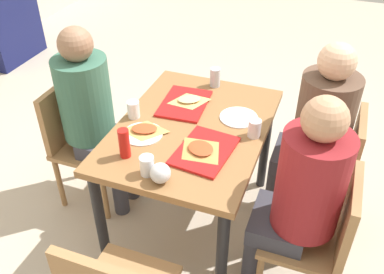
{
  "coord_description": "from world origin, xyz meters",
  "views": [
    {
      "loc": [
        -1.83,
        -0.68,
        2.12
      ],
      "look_at": [
        0.0,
        0.0,
        0.69
      ],
      "focal_mm": 39.71,
      "sensor_mm": 36.0,
      "label": 1
    }
  ],
  "objects": [
    {
      "name": "person_far_side",
      "position": [
        -0.0,
        0.65,
        0.73
      ],
      "size": [
        0.32,
        0.42,
        1.25
      ],
      "color": "#383842",
      "rests_on": "ground_plane"
    },
    {
      "name": "person_in_brown_jacket",
      "position": [
        0.28,
        -0.65,
        0.73
      ],
      "size": [
        0.32,
        0.42,
        1.25
      ],
      "color": "#383842",
      "rests_on": "ground_plane"
    },
    {
      "name": "soda_can",
      "position": [
        0.48,
        0.02,
        0.82
      ],
      "size": [
        0.07,
        0.07,
        0.12
      ],
      "primitive_type": "cylinder",
      "color": "#B7BCC6",
      "rests_on": "main_table"
    },
    {
      "name": "plastic_cup_b",
      "position": [
        0.03,
        -0.35,
        0.81
      ],
      "size": [
        0.07,
        0.07,
        0.1
      ],
      "primitive_type": "cylinder",
      "color": "white",
      "rests_on": "main_table"
    },
    {
      "name": "person_in_red",
      "position": [
        -0.28,
        -0.65,
        0.73
      ],
      "size": [
        0.32,
        0.42,
        1.25
      ],
      "color": "#383842",
      "rests_on": "ground_plane"
    },
    {
      "name": "chair_near_left",
      "position": [
        -0.28,
        -0.79,
        0.49
      ],
      "size": [
        0.4,
        0.4,
        0.84
      ],
      "color": "#9E7247",
      "rests_on": "ground_plane"
    },
    {
      "name": "tray_red_near",
      "position": [
        -0.2,
        -0.14,
        0.77
      ],
      "size": [
        0.38,
        0.3,
        0.02
      ],
      "primitive_type": "cube",
      "rotation": [
        0.0,
        0.0,
        -0.1
      ],
      "color": "red",
      "rests_on": "main_table"
    },
    {
      "name": "ground_plane",
      "position": [
        0.0,
        0.0,
        -0.01
      ],
      "size": [
        10.0,
        10.0,
        0.02
      ],
      "primitive_type": "cube",
      "color": "#B7A893"
    },
    {
      "name": "foil_bundle",
      "position": [
        -0.48,
        -0.02,
        0.81
      ],
      "size": [
        0.1,
        0.1,
        0.1
      ],
      "primitive_type": "sphere",
      "color": "silver",
      "rests_on": "main_table"
    },
    {
      "name": "pizza_slice_b",
      "position": [
        0.22,
        0.1,
        0.79
      ],
      "size": [
        0.22,
        0.24,
        0.02
      ],
      "color": "#DBAD60",
      "rests_on": "tray_red_far"
    },
    {
      "name": "chair_near_right",
      "position": [
        0.28,
        -0.79,
        0.49
      ],
      "size": [
        0.4,
        0.4,
        0.84
      ],
      "color": "#9E7247",
      "rests_on": "ground_plane"
    },
    {
      "name": "pizza_slice_a",
      "position": [
        -0.21,
        -0.13,
        0.79
      ],
      "size": [
        0.25,
        0.26,
        0.02
      ],
      "color": "#C68C47",
      "rests_on": "tray_red_near"
    },
    {
      "name": "condiment_bottle",
      "position": [
        -0.37,
        0.22,
        0.84
      ],
      "size": [
        0.06,
        0.06,
        0.16
      ],
      "primitive_type": "cylinder",
      "color": "red",
      "rests_on": "main_table"
    },
    {
      "name": "paper_plate_center",
      "position": [
        -0.17,
        0.22,
        0.77
      ],
      "size": [
        0.22,
        0.22,
        0.01
      ],
      "primitive_type": "cylinder",
      "color": "white",
      "rests_on": "main_table"
    },
    {
      "name": "plastic_cup_c",
      "position": [
        -0.45,
        0.06,
        0.81
      ],
      "size": [
        0.07,
        0.07,
        0.1
      ],
      "primitive_type": "cylinder",
      "color": "white",
      "rests_on": "main_table"
    },
    {
      "name": "plastic_cup_a",
      "position": [
        -0.03,
        0.35,
        0.81
      ],
      "size": [
        0.07,
        0.07,
        0.1
      ],
      "primitive_type": "cylinder",
      "color": "white",
      "rests_on": "main_table"
    },
    {
      "name": "chair_far_side",
      "position": [
        0.0,
        0.79,
        0.49
      ],
      "size": [
        0.4,
        0.4,
        0.84
      ],
      "color": "#9E7247",
      "rests_on": "ground_plane"
    },
    {
      "name": "paper_plate_near_edge",
      "position": [
        0.17,
        -0.22,
        0.77
      ],
      "size": [
        0.22,
        0.22,
        0.01
      ],
      "primitive_type": "cylinder",
      "color": "white",
      "rests_on": "main_table"
    },
    {
      "name": "pizza_slice_c",
      "position": [
        -0.14,
        0.22,
        0.78
      ],
      "size": [
        0.19,
        0.23,
        0.02
      ],
      "color": "tan",
      "rests_on": "paper_plate_center"
    },
    {
      "name": "main_table",
      "position": [
        0.0,
        0.0,
        0.66
      ],
      "size": [
        1.13,
        0.81,
        0.76
      ],
      "color": "olive",
      "rests_on": "ground_plane"
    },
    {
      "name": "tray_red_far",
      "position": [
        0.2,
        0.12,
        0.77
      ],
      "size": [
        0.38,
        0.28,
        0.02
      ],
      "primitive_type": "cube",
      "rotation": [
        0.0,
        0.0,
        0.07
      ],
      "color": "red",
      "rests_on": "main_table"
    }
  ]
}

